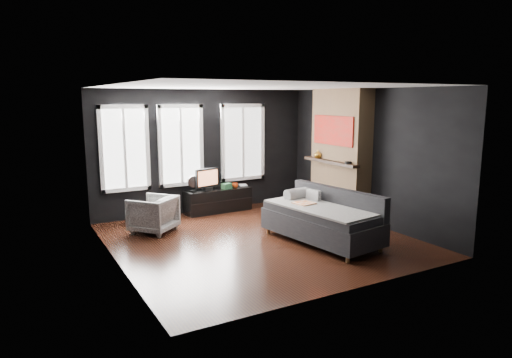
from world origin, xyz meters
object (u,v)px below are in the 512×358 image
monitor (207,178)px  armchair (153,212)px  sofa (321,216)px  book (239,181)px  media_console (218,200)px  mantel_vase (318,154)px  mug (235,185)px

monitor → armchair: bearing=-165.0°
armchair → monitor: size_ratio=1.24×
sofa → book: size_ratio=9.13×
sofa → armchair: sofa is taller
armchair → media_console: 1.93m
media_console → book: 0.71m
monitor → mantel_vase: (2.11, -1.17, 0.52)m
media_console → book: book is taller
armchair → mantel_vase: size_ratio=4.38×
armchair → monitor: 1.73m
mug → book: (0.19, 0.16, 0.05)m
armchair → mug: armchair is taller
mantel_vase → monitor: bearing=151.0°
sofa → mug: (-0.27, 2.84, 0.12)m
monitor → mug: bearing=-17.5°
book → mug: bearing=-139.2°
armchair → book: (2.32, 0.96, 0.26)m
book → mantel_vase: bearing=-45.9°
media_console → armchair: bearing=-155.7°
media_console → monitor: (-0.26, -0.02, 0.53)m
sofa → mug: 2.86m
sofa → monitor: bearing=99.5°
mug → book: book is taller
armchair → mug: 2.28m
sofa → mantel_vase: size_ratio=12.51×
monitor → book: 0.88m
armchair → monitor: (1.47, 0.83, 0.41)m
media_console → sofa: bearing=-78.9°
sofa → monitor: monitor is taller
sofa → book: (-0.08, 3.01, 0.17)m
armchair → mug: bearing=160.1°
armchair → monitor: bearing=169.1°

